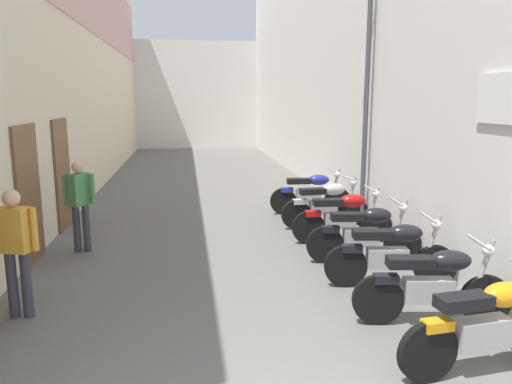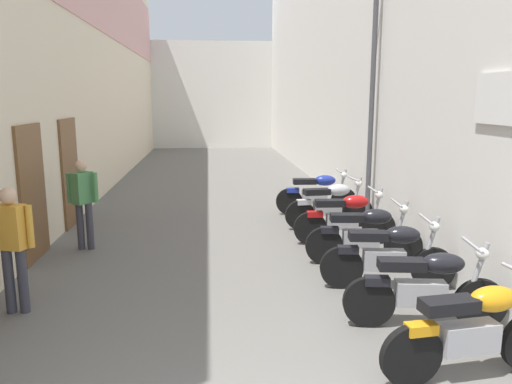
% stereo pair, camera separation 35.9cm
% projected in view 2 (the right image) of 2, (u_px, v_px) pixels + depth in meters
% --- Properties ---
extents(ground_plane, '(39.53, 39.53, 0.00)m').
position_uv_depth(ground_plane, '(220.00, 202.00, 12.46)').
color(ground_plane, '#66635E').
extents(building_left, '(0.45, 23.53, 7.84)m').
position_uv_depth(building_left, '(94.00, 48.00, 13.29)').
color(building_left, beige).
rests_on(building_left, ground).
extents(building_right, '(0.45, 23.53, 7.94)m').
position_uv_depth(building_right, '(332.00, 49.00, 13.97)').
color(building_right, silver).
rests_on(building_right, ground).
extents(building_far_end, '(9.24, 2.00, 5.49)m').
position_uv_depth(building_far_end, '(212.00, 95.00, 26.37)').
color(building_far_end, silver).
rests_on(building_far_end, ground).
extents(motorcycle_nearest, '(1.85, 0.58, 1.04)m').
position_uv_depth(motorcycle_nearest, '(475.00, 329.00, 4.54)').
color(motorcycle_nearest, black).
rests_on(motorcycle_nearest, ground).
extents(motorcycle_second, '(1.84, 0.58, 1.04)m').
position_uv_depth(motorcycle_second, '(426.00, 287.00, 5.55)').
color(motorcycle_second, black).
rests_on(motorcycle_second, ground).
extents(motorcycle_third, '(1.84, 0.58, 1.04)m').
position_uv_depth(motorcycle_third, '(389.00, 254.00, 6.70)').
color(motorcycle_third, black).
rests_on(motorcycle_third, ground).
extents(motorcycle_fourth, '(1.85, 0.58, 1.04)m').
position_uv_depth(motorcycle_fourth, '(365.00, 234.00, 7.72)').
color(motorcycle_fourth, black).
rests_on(motorcycle_fourth, ground).
extents(motorcycle_fifth, '(1.85, 0.58, 1.04)m').
position_uv_depth(motorcycle_fifth, '(345.00, 217.00, 8.80)').
color(motorcycle_fifth, black).
rests_on(motorcycle_fifth, ground).
extents(motorcycle_sixth, '(1.85, 0.58, 1.04)m').
position_uv_depth(motorcycle_sixth, '(330.00, 204.00, 9.89)').
color(motorcycle_sixth, black).
rests_on(motorcycle_sixth, ground).
extents(motorcycle_seventh, '(1.85, 0.58, 1.04)m').
position_uv_depth(motorcycle_seventh, '(317.00, 193.00, 11.06)').
color(motorcycle_seventh, black).
rests_on(motorcycle_seventh, ground).
extents(pedestrian_mid_alley, '(0.52, 0.29, 1.57)m').
position_uv_depth(pedestrian_mid_alley, '(12.00, 241.00, 5.88)').
color(pedestrian_mid_alley, '#383842').
rests_on(pedestrian_mid_alley, ground).
extents(pedestrian_further_down, '(0.52, 0.39, 1.57)m').
position_uv_depth(pedestrian_further_down, '(83.00, 198.00, 8.42)').
color(pedestrian_further_down, '#383842').
rests_on(pedestrian_further_down, ground).
extents(street_lamp, '(0.79, 0.18, 4.97)m').
position_uv_depth(street_lamp, '(368.00, 83.00, 9.56)').
color(street_lamp, '#47474C').
rests_on(street_lamp, ground).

